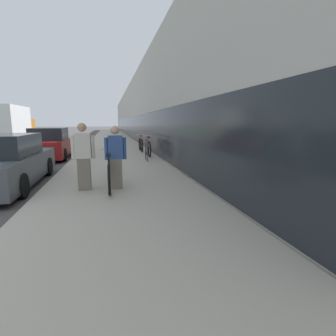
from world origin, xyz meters
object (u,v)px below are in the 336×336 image
object	(u,v)px
bike_rack_hoop	(146,149)
cruiser_bike_nearest	(148,148)
tandem_bicycle	(109,171)
parked_sedan_curbside	(5,163)
moving_truck	(11,125)
vintage_roadster_curbside	(50,145)
person_rider	(116,158)
person_bystander	(83,157)
cruiser_bike_middle	(141,145)

from	to	relation	value
bike_rack_hoop	cruiser_bike_nearest	xyz separation A→B (m)	(0.29, 1.54, -0.10)
tandem_bicycle	parked_sedan_curbside	distance (m)	3.02
moving_truck	bike_rack_hoop	bearing A→B (deg)	-54.75
tandem_bicycle	bike_rack_hoop	distance (m)	4.54
vintage_roadster_curbside	moving_truck	bearing A→B (deg)	115.63
bike_rack_hoop	vintage_roadster_curbside	distance (m)	5.19
moving_truck	cruiser_bike_nearest	bearing A→B (deg)	-50.60
cruiser_bike_nearest	moving_truck	distance (m)	15.57
person_rider	person_bystander	xyz separation A→B (m)	(-0.77, 0.05, 0.04)
cruiser_bike_nearest	cruiser_bike_middle	xyz separation A→B (m)	(-0.08, 2.18, -0.02)
person_rider	moving_truck	size ratio (longest dim) A/B	0.23
tandem_bicycle	cruiser_bike_nearest	xyz separation A→B (m)	(1.86, 5.80, 0.02)
person_rider	bike_rack_hoop	bearing A→B (deg)	73.03
tandem_bicycle	person_rider	distance (m)	0.54
cruiser_bike_nearest	vintage_roadster_curbside	distance (m)	4.84
moving_truck	cruiser_bike_middle	bearing A→B (deg)	-45.15
cruiser_bike_nearest	person_bystander	bearing A→B (deg)	-111.97
bike_rack_hoop	person_bystander	bearing A→B (deg)	-115.54
bike_rack_hoop	moving_truck	size ratio (longest dim) A/B	0.12
tandem_bicycle	vintage_roadster_curbside	bearing A→B (deg)	111.93
tandem_bicycle	person_bystander	bearing A→B (deg)	-155.29
tandem_bicycle	vintage_roadster_curbside	distance (m)	7.56
person_rider	moving_truck	world-z (taller)	moving_truck
moving_truck	parked_sedan_curbside	bearing A→B (deg)	-72.73
vintage_roadster_curbside	cruiser_bike_middle	bearing A→B (deg)	11.86
parked_sedan_curbside	person_rider	bearing A→B (deg)	-25.57
vintage_roadster_curbside	tandem_bicycle	bearing A→B (deg)	-68.07
parked_sedan_curbside	vintage_roadster_curbside	bearing A→B (deg)	90.10
tandem_bicycle	person_bystander	world-z (taller)	person_bystander
person_bystander	cruiser_bike_nearest	bearing A→B (deg)	68.03
person_bystander	cruiser_bike_nearest	world-z (taller)	person_bystander
person_bystander	cruiser_bike_nearest	distance (m)	6.56
tandem_bicycle	cruiser_bike_nearest	world-z (taller)	cruiser_bike_nearest
person_bystander	moving_truck	bearing A→B (deg)	112.30
cruiser_bike_middle	moving_truck	bearing A→B (deg)	134.85
cruiser_bike_middle	moving_truck	size ratio (longest dim) A/B	0.26
person_rider	parked_sedan_curbside	bearing A→B (deg)	154.43
person_rider	vintage_roadster_curbside	size ratio (longest dim) A/B	0.38
cruiser_bike_nearest	cruiser_bike_middle	world-z (taller)	cruiser_bike_nearest
cruiser_bike_middle	tandem_bicycle	bearing A→B (deg)	-102.56
person_rider	vintage_roadster_curbside	bearing A→B (deg)	112.23
bike_rack_hoop	moving_truck	distance (m)	16.62
parked_sedan_curbside	moving_truck	xyz separation A→B (m)	(-5.19, 16.70, 0.90)
cruiser_bike_middle	vintage_roadster_curbside	size ratio (longest dim) A/B	0.43
cruiser_bike_middle	parked_sedan_curbside	distance (m)	8.26
person_bystander	cruiser_bike_nearest	xyz separation A→B (m)	(2.45, 6.07, -0.41)
vintage_roadster_curbside	cruiser_bike_nearest	bearing A→B (deg)	-14.49
tandem_bicycle	bike_rack_hoop	bearing A→B (deg)	69.71
person_bystander	vintage_roadster_curbside	bearing A→B (deg)	107.04
moving_truck	person_rider	bearing A→B (deg)	-65.72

